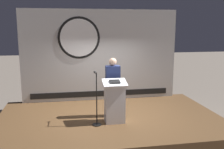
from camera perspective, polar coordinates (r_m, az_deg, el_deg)
The scene contains 6 objects.
ground_plane at distance 7.60m, azimuth -0.56°, elevation -11.50°, with size 40.00×40.00×0.00m, color #6B6056.
stage_platform at distance 7.54m, azimuth -0.56°, elevation -10.45°, with size 6.40×4.00×0.30m, color brown.
banner_display at distance 8.91m, azimuth -2.72°, elevation 4.30°, with size 5.40×0.12×3.15m.
podium at distance 6.92m, azimuth 0.58°, elevation -6.09°, with size 0.64×0.50×1.17m.
speaker_person at distance 7.31m, azimuth 0.17°, elevation -2.76°, with size 0.40×0.26×1.70m.
microphone_stand at distance 6.78m, azimuth -3.47°, elevation -7.19°, with size 0.24×0.50×1.41m.
Camera 1 is at (-1.16, -6.94, 2.87)m, focal length 40.94 mm.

